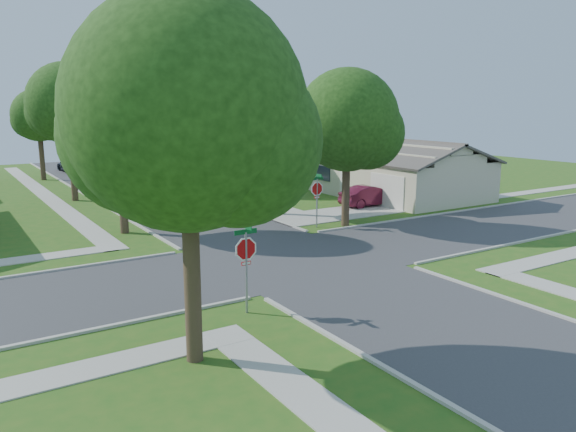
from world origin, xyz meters
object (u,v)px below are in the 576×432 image
(house_ne_far, at_px, (270,156))
(car_curb_east, at_px, (133,168))
(car_curb_west, at_px, (71,165))
(tree_e_mid, at_px, (197,110))
(tree_w_near, at_px, (119,116))
(car_driveway, at_px, (370,196))
(tree_w_mid, at_px, (69,107))
(house_ne_near, at_px, (392,175))
(stop_sign_ne, at_px, (317,191))
(tree_e_near, at_px, (277,122))
(tree_sw_corner, at_px, (189,122))
(tree_w_far, at_px, (39,118))
(tree_ne_corner, at_px, (348,125))
(stop_sign_sw, at_px, (246,253))
(tree_e_far, at_px, (143,112))

(house_ne_far, distance_m, car_curb_east, 13.49)
(car_curb_west, bearing_deg, tree_e_mid, 105.52)
(tree_w_near, distance_m, car_driveway, 17.05)
(tree_w_mid, distance_m, car_driveway, 21.40)
(tree_w_mid, relative_size, house_ne_near, 0.70)
(stop_sign_ne, xyz_separation_m, car_curb_east, (-1.50, 28.49, -1.40))
(tree_e_near, height_order, tree_w_near, tree_w_near)
(tree_e_mid, xyz_separation_m, tree_sw_corner, (-12.19, -28.00, 0.01))
(stop_sign_ne, height_order, car_curb_west, stop_sign_ne)
(tree_w_far, relative_size, house_ne_far, 0.59)
(tree_w_far, distance_m, car_curb_east, 9.28)
(house_ne_far, bearing_deg, car_curb_east, 161.86)
(tree_w_far, height_order, tree_ne_corner, tree_ne_corner)
(stop_sign_sw, relative_size, car_curb_east, 0.81)
(tree_ne_corner, bearing_deg, car_curb_west, 102.26)
(tree_w_near, bearing_deg, car_curb_east, 72.03)
(tree_w_mid, xyz_separation_m, tree_ne_corner, (11.00, -16.80, -0.90))
(house_ne_far, bearing_deg, tree_sw_corner, -123.06)
(tree_e_far, height_order, house_ne_near, tree_e_far)
(stop_sign_ne, height_order, tree_e_near, tree_e_near)
(stop_sign_sw, bearing_deg, car_driveway, 38.55)
(tree_w_mid, bearing_deg, house_ne_near, -25.88)
(house_ne_near, bearing_deg, car_curb_west, 121.43)
(tree_e_near, distance_m, house_ne_near, 12.14)
(tree_e_mid, bearing_deg, house_ne_far, 35.42)
(tree_sw_corner, height_order, car_curb_east, tree_sw_corner)
(tree_e_far, distance_m, car_curb_west, 9.52)
(car_curb_east, bearing_deg, stop_sign_sw, -105.51)
(tree_w_far, bearing_deg, car_curb_east, -5.95)
(tree_w_mid, height_order, car_curb_west, tree_w_mid)
(car_driveway, bearing_deg, tree_w_mid, 54.07)
(stop_sign_ne, distance_m, tree_e_near, 5.62)
(tree_e_near, height_order, tree_e_mid, tree_e_mid)
(tree_e_far, bearing_deg, stop_sign_sw, -103.73)
(tree_w_far, distance_m, house_ne_far, 21.61)
(car_driveway, bearing_deg, tree_sw_corner, 131.24)
(tree_e_near, distance_m, car_driveway, 8.41)
(stop_sign_sw, height_order, tree_w_mid, tree_w_mid)
(stop_sign_ne, relative_size, house_ne_far, 0.22)
(stop_sign_sw, xyz_separation_m, tree_e_far, (9.45, 38.71, 3.95))
(tree_e_mid, distance_m, tree_w_near, 15.25)
(stop_sign_sw, bearing_deg, car_curb_west, 85.49)
(tree_e_mid, bearing_deg, tree_e_far, 90.02)
(stop_sign_ne, distance_m, tree_w_near, 11.07)
(tree_w_far, height_order, car_driveway, tree_w_far)
(stop_sign_sw, xyz_separation_m, house_ne_far, (20.69, 33.70, -0.51))
(tree_sw_corner, xyz_separation_m, house_ne_far, (23.43, 35.99, -4.75))
(tree_sw_corner, relative_size, car_curb_east, 2.59)
(tree_sw_corner, xyz_separation_m, tree_ne_corner, (13.80, 11.20, -0.67))
(stop_sign_sw, bearing_deg, tree_w_near, 89.77)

